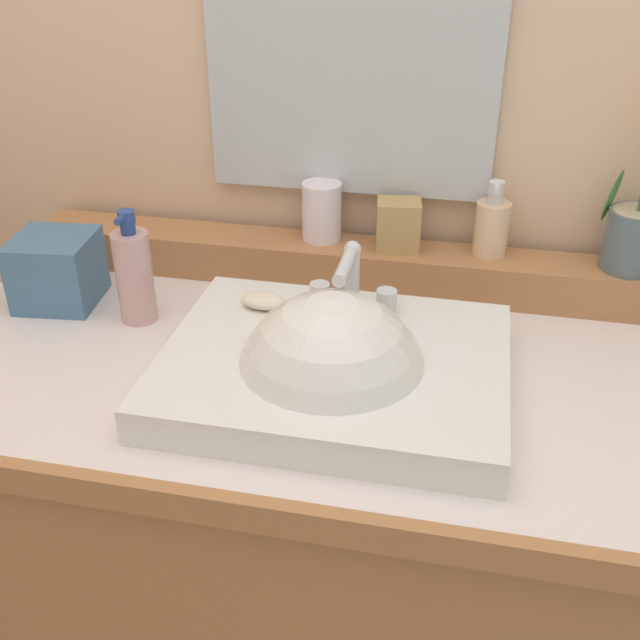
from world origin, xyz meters
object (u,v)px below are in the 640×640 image
soap_dispenser (492,226)px  potted_plant (638,220)px  tissue_box (57,270)px  sink_basin (332,378)px  soap_bar (264,301)px  tumbler_cup (322,211)px  lotion_bottle (134,275)px  trinket_box (398,225)px

soap_dispenser → potted_plant: bearing=-2.8°
tissue_box → soap_dispenser: bearing=14.7°
sink_basin → soap_bar: sink_basin is taller
sink_basin → soap_dispenser: soap_dispenser is taller
tumbler_cup → tissue_box: bearing=-155.5°
sink_basin → tumbler_cup: 0.38m
soap_dispenser → tumbler_cup: (-0.30, 0.00, 0.00)m
lotion_bottle → soap_dispenser: bearing=21.4°
sink_basin → tissue_box: size_ratio=3.76×
trinket_box → lotion_bottle: (-0.40, -0.21, -0.04)m
soap_bar → tumbler_cup: 0.25m
sink_basin → soap_bar: size_ratio=6.98×
tumbler_cup → trinket_box: bearing=-5.7°
tumbler_cup → trinket_box: tumbler_cup is taller
lotion_bottle → tissue_box: lotion_bottle is taller
potted_plant → lotion_bottle: 0.82m
sink_basin → tumbler_cup: (-0.09, 0.36, 0.11)m
tumbler_cup → potted_plant: bearing=-1.6°
potted_plant → lotion_bottle: (-0.79, -0.21, -0.08)m
potted_plant → tissue_box: (-0.95, -0.18, -0.10)m
sink_basin → lotion_bottle: size_ratio=2.54×
tumbler_cup → trinket_box: (0.14, -0.01, -0.01)m
soap_bar → potted_plant: 0.62m
soap_bar → tumbler_cup: (0.04, 0.24, 0.06)m
sink_basin → soap_dispenser: 0.42m
sink_basin → tissue_box: (-0.51, 0.16, 0.04)m
potted_plant → tissue_box: size_ratio=2.49×
soap_dispenser → tissue_box: bearing=-165.3°
potted_plant → tumbler_cup: size_ratio=3.12×
soap_dispenser → tissue_box: 0.75m
sink_basin → trinket_box: sink_basin is taller
tumbler_cup → sink_basin: bearing=-75.5°
lotion_bottle → soap_bar: bearing=-3.2°
soap_dispenser → trinket_box: bearing=-176.2°
tumbler_cup → lotion_bottle: lotion_bottle is taller
lotion_bottle → tissue_box: bearing=169.0°
trinket_box → tissue_box: (-0.56, -0.18, -0.06)m
trinket_box → potted_plant: bearing=-8.6°
sink_basin → soap_bar: bearing=138.3°
sink_basin → trinket_box: 0.36m
tumbler_cup → trinket_box: 0.14m
soap_dispenser → tissue_box: soap_dispenser is taller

